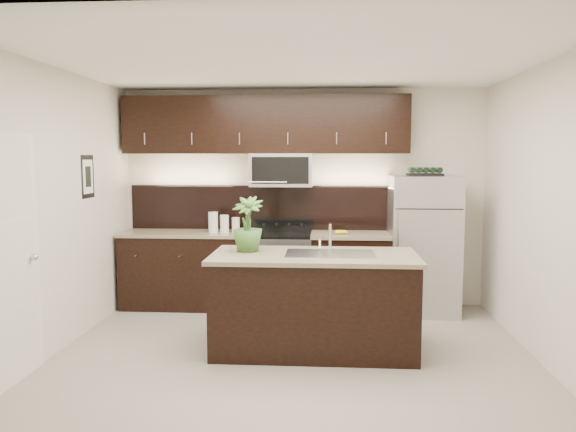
# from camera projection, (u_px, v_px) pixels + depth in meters

# --- Properties ---
(ground) EXTENTS (4.50, 4.50, 0.00)m
(ground) POSITION_uv_depth(u_px,v_px,m) (293.00, 356.00, 5.25)
(ground) COLOR gray
(ground) RESTS_ON ground
(room_walls) EXTENTS (4.52, 4.02, 2.71)m
(room_walls) POSITION_uv_depth(u_px,v_px,m) (281.00, 175.00, 5.04)
(room_walls) COLOR beige
(room_walls) RESTS_ON ground
(counter_run) EXTENTS (3.51, 0.65, 0.94)m
(counter_run) POSITION_uv_depth(u_px,v_px,m) (264.00, 270.00, 6.91)
(counter_run) COLOR black
(counter_run) RESTS_ON ground
(upper_fixtures) EXTENTS (3.49, 0.40, 1.66)m
(upper_fixtures) POSITION_uv_depth(u_px,v_px,m) (267.00, 134.00, 6.88)
(upper_fixtures) COLOR black
(upper_fixtures) RESTS_ON counter_run
(island) EXTENTS (1.96, 0.96, 0.94)m
(island) POSITION_uv_depth(u_px,v_px,m) (314.00, 302.00, 5.38)
(island) COLOR black
(island) RESTS_ON ground
(sink_faucet) EXTENTS (0.84, 0.50, 0.28)m
(sink_faucet) POSITION_uv_depth(u_px,v_px,m) (330.00, 252.00, 5.33)
(sink_faucet) COLOR silver
(sink_faucet) RESTS_ON island
(refrigerator) EXTENTS (0.79, 0.71, 1.64)m
(refrigerator) POSITION_uv_depth(u_px,v_px,m) (423.00, 245.00, 6.68)
(refrigerator) COLOR #B2B2B7
(refrigerator) RESTS_ON ground
(wine_rack) EXTENTS (0.40, 0.25, 0.10)m
(wine_rack) POSITION_uv_depth(u_px,v_px,m) (425.00, 172.00, 6.59)
(wine_rack) COLOR black
(wine_rack) RESTS_ON refrigerator
(plant) EXTENTS (0.34, 0.34, 0.53)m
(plant) POSITION_uv_depth(u_px,v_px,m) (248.00, 224.00, 5.46)
(plant) COLOR #396428
(plant) RESTS_ON island
(canisters) EXTENTS (0.37, 0.17, 0.25)m
(canisters) POSITION_uv_depth(u_px,v_px,m) (222.00, 223.00, 6.86)
(canisters) COLOR silver
(canisters) RESTS_ON counter_run
(french_press) EXTENTS (0.11, 0.11, 0.31)m
(french_press) POSITION_uv_depth(u_px,v_px,m) (399.00, 225.00, 6.68)
(french_press) COLOR silver
(french_press) RESTS_ON counter_run
(bananas) EXTENTS (0.19, 0.16, 0.05)m
(bananas) POSITION_uv_depth(u_px,v_px,m) (337.00, 232.00, 6.71)
(bananas) COLOR yellow
(bananas) RESTS_ON counter_run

